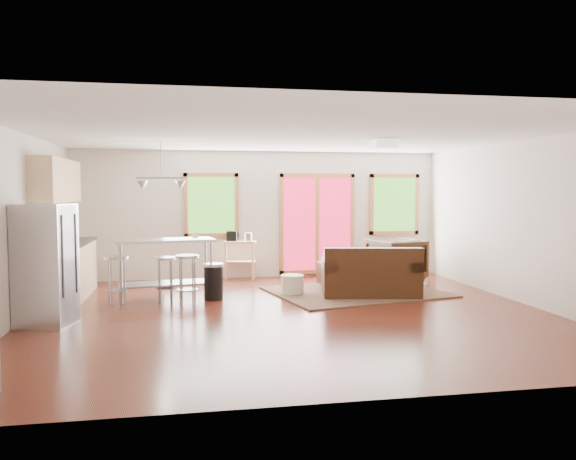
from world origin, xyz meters
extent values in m
cube|color=#3D150C|center=(0.00, 0.00, -0.01)|extent=(7.50, 7.00, 0.02)
cube|color=white|center=(0.00, 0.00, 2.61)|extent=(7.50, 7.00, 0.02)
cube|color=beige|center=(0.00, 3.51, 1.30)|extent=(7.50, 0.02, 2.60)
cube|color=beige|center=(-3.76, 0.00, 1.30)|extent=(0.02, 7.00, 2.60)
cube|color=beige|center=(3.76, 0.00, 1.30)|extent=(0.02, 7.00, 2.60)
cube|color=beige|center=(0.00, -3.51, 1.30)|extent=(7.50, 0.02, 2.60)
cube|color=#275216|center=(-1.00, 3.46, 1.50)|extent=(0.94, 0.02, 1.14)
cube|color=#AD6C3C|center=(-1.00, 3.46, 2.11)|extent=(1.10, 0.05, 0.08)
cube|color=#AD6C3C|center=(-1.00, 3.46, 0.89)|extent=(1.10, 0.05, 0.08)
cube|color=#AD6C3C|center=(-1.51, 3.46, 1.50)|extent=(0.08, 0.05, 1.30)
cube|color=#AD6C3C|center=(-0.49, 3.46, 1.50)|extent=(0.08, 0.05, 1.30)
cube|color=#A91634|center=(1.20, 3.46, 1.10)|extent=(1.44, 0.02, 1.94)
cube|color=#AD6C3C|center=(1.20, 3.46, 2.11)|extent=(1.60, 0.05, 0.08)
cube|color=#AD6C3C|center=(1.20, 3.46, 0.09)|extent=(1.60, 0.05, 0.08)
cube|color=#AD6C3C|center=(0.44, 3.46, 1.10)|extent=(0.08, 0.05, 2.10)
cube|color=#AD6C3C|center=(1.96, 3.46, 1.10)|extent=(0.08, 0.05, 2.10)
cube|color=#AD6C3C|center=(1.20, 3.46, 1.10)|extent=(0.08, 0.05, 1.94)
cube|color=#275216|center=(2.90, 3.46, 1.50)|extent=(0.94, 0.02, 1.14)
cube|color=#AD6C3C|center=(2.90, 3.46, 2.11)|extent=(1.10, 0.05, 0.08)
cube|color=#AD6C3C|center=(2.90, 3.46, 0.89)|extent=(1.10, 0.05, 0.08)
cube|color=#AD6C3C|center=(2.39, 3.46, 1.50)|extent=(0.08, 0.05, 1.30)
cube|color=#AD6C3C|center=(3.41, 3.46, 1.50)|extent=(0.08, 0.05, 1.30)
cube|color=#455734|center=(1.43, 1.41, 0.01)|extent=(3.26, 2.76, 0.03)
cube|color=black|center=(1.56, 1.09, 0.23)|extent=(1.75, 1.18, 0.45)
cube|color=black|center=(1.50, 0.74, 0.66)|extent=(1.62, 0.49, 0.41)
cube|color=black|center=(0.87, 1.21, 0.54)|extent=(0.37, 0.94, 0.17)
cube|color=black|center=(2.25, 0.96, 0.54)|extent=(0.37, 0.94, 0.17)
cube|color=black|center=(1.22, 1.20, 0.52)|extent=(0.76, 0.70, 0.13)
cube|color=black|center=(1.92, 1.08, 0.52)|extent=(0.76, 0.70, 0.13)
cube|color=#3D2014|center=(1.76, 1.72, 0.37)|extent=(1.10, 0.85, 0.04)
cube|color=#3D2014|center=(1.44, 1.40, 0.18)|extent=(0.07, 0.07, 0.35)
cube|color=#3D2014|center=(2.22, 1.64, 0.18)|extent=(0.07, 0.07, 0.35)
cube|color=#3D2014|center=(1.31, 1.81, 0.18)|extent=(0.07, 0.07, 0.35)
cube|color=#3D2014|center=(2.09, 2.05, 0.18)|extent=(0.07, 0.07, 0.35)
imported|color=black|center=(2.57, 2.50, 0.47)|extent=(1.11, 1.07, 0.93)
cube|color=black|center=(1.31, 2.20, 0.22)|extent=(0.70, 0.70, 0.43)
cylinder|color=beige|center=(0.28, 1.40, 0.17)|extent=(0.50, 0.50, 0.35)
imported|color=silver|center=(1.93, 1.70, 0.50)|extent=(0.27, 0.28, 0.20)
sphere|color=#CA002F|center=(1.95, 1.74, 0.67)|extent=(0.10, 0.10, 0.08)
sphere|color=#CA002F|center=(1.91, 1.67, 0.69)|extent=(0.10, 0.10, 0.08)
sphere|color=#CA002F|center=(1.91, 1.74, 0.71)|extent=(0.10, 0.10, 0.08)
imported|color=maroon|center=(2.30, 1.90, 0.54)|extent=(0.20, 0.11, 0.28)
cube|color=#DAAF7E|center=(-3.45, 1.70, 0.45)|extent=(0.60, 2.20, 0.90)
cube|color=black|center=(-3.45, 1.70, 0.92)|extent=(0.64, 2.24, 0.04)
cube|color=#DAAF7E|center=(-3.57, 1.70, 1.95)|extent=(0.36, 2.20, 0.70)
cylinder|color=#B7BABC|center=(-3.45, 1.20, 1.03)|extent=(0.12, 0.12, 0.18)
cube|color=black|center=(-3.45, 2.10, 1.04)|extent=(0.22, 0.18, 0.20)
cube|color=#B7BABC|center=(-3.35, -0.13, 0.81)|extent=(0.78, 0.76, 1.62)
cube|color=gray|center=(-3.04, -0.20, 0.81)|extent=(0.16, 0.58, 1.58)
cylinder|color=gray|center=(-3.07, -0.40, 0.94)|extent=(0.03, 0.03, 1.08)
cylinder|color=gray|center=(-2.98, -0.01, 0.94)|extent=(0.03, 0.03, 1.08)
cube|color=#B7BABC|center=(-1.85, 1.40, 0.98)|extent=(1.65, 0.87, 0.04)
cube|color=gray|center=(-1.85, 1.40, 0.26)|extent=(1.54, 0.77, 0.03)
cylinder|color=gray|center=(-2.52, 1.05, 0.48)|extent=(0.05, 0.05, 0.96)
cylinder|color=gray|center=(-1.11, 1.27, 0.48)|extent=(0.05, 0.05, 0.96)
cylinder|color=gray|center=(-2.60, 1.53, 0.48)|extent=(0.05, 0.05, 0.96)
cylinder|color=gray|center=(-1.19, 1.75, 0.48)|extent=(0.05, 0.05, 0.96)
imported|color=white|center=(-1.35, 1.71, 1.01)|extent=(0.13, 0.12, 0.11)
cylinder|color=#B7BABC|center=(-2.59, 1.04, 0.75)|extent=(0.46, 0.46, 0.04)
cylinder|color=gray|center=(-2.52, 1.16, 0.37)|extent=(0.03, 0.03, 0.73)
cylinder|color=gray|center=(-2.71, 1.10, 0.37)|extent=(0.03, 0.03, 0.73)
cylinder|color=gray|center=(-2.65, 0.92, 0.37)|extent=(0.03, 0.03, 0.73)
cylinder|color=gray|center=(-2.46, 0.98, 0.37)|extent=(0.03, 0.03, 0.73)
cylinder|color=gray|center=(-2.59, 1.04, 0.24)|extent=(0.42, 0.42, 0.02)
cylinder|color=#B7BABC|center=(-1.85, 1.20, 0.70)|extent=(0.39, 0.39, 0.04)
cylinder|color=gray|center=(-1.77, 1.31, 0.34)|extent=(0.03, 0.03, 0.68)
cylinder|color=gray|center=(-1.95, 1.28, 0.34)|extent=(0.03, 0.03, 0.68)
cylinder|color=gray|center=(-1.93, 1.10, 0.34)|extent=(0.03, 0.03, 0.68)
cylinder|color=gray|center=(-1.74, 1.12, 0.34)|extent=(0.03, 0.03, 0.68)
cylinder|color=gray|center=(-1.85, 1.20, 0.22)|extent=(0.35, 0.35, 0.02)
cylinder|color=#B7BABC|center=(-1.50, 0.88, 0.76)|extent=(0.42, 0.42, 0.04)
cylinder|color=gray|center=(-1.41, 0.99, 0.37)|extent=(0.03, 0.03, 0.74)
cylinder|color=gray|center=(-1.61, 0.97, 0.37)|extent=(0.03, 0.03, 0.74)
cylinder|color=gray|center=(-1.58, 0.77, 0.37)|extent=(0.03, 0.03, 0.74)
cylinder|color=gray|center=(-1.39, 0.80, 0.37)|extent=(0.03, 0.03, 0.74)
cylinder|color=gray|center=(-1.50, 0.88, 0.24)|extent=(0.38, 0.38, 0.02)
cylinder|color=black|center=(-1.07, 1.23, 0.28)|extent=(0.34, 0.34, 0.56)
cylinder|color=#B7BABC|center=(-1.07, 1.23, 0.58)|extent=(0.35, 0.35, 0.05)
cube|color=#DAAF7E|center=(-0.43, 3.31, 0.76)|extent=(0.72, 0.54, 0.04)
cube|color=#DAAF7E|center=(-0.43, 3.31, 0.37)|extent=(0.67, 0.51, 0.03)
cube|color=#DAAF7E|center=(-0.74, 3.21, 0.38)|extent=(0.04, 0.04, 0.77)
cube|color=#DAAF7E|center=(-0.20, 3.09, 0.38)|extent=(0.04, 0.04, 0.77)
cube|color=#DAAF7E|center=(-0.66, 3.53, 0.38)|extent=(0.04, 0.04, 0.77)
cube|color=#DAAF7E|center=(-0.13, 3.41, 0.38)|extent=(0.04, 0.04, 0.77)
cube|color=black|center=(-0.59, 3.35, 0.88)|extent=(0.24, 0.22, 0.20)
cylinder|color=#B7BABC|center=(-0.27, 3.28, 0.86)|extent=(0.18, 0.18, 0.16)
cube|color=white|center=(1.60, 0.60, 2.53)|extent=(0.35, 0.35, 0.12)
cylinder|color=gray|center=(-1.90, 1.50, 2.30)|extent=(0.02, 0.02, 0.60)
cube|color=gray|center=(-1.90, 1.50, 2.00)|extent=(0.80, 0.04, 0.03)
cone|color=#B7BABC|center=(-2.20, 1.50, 1.88)|extent=(0.18, 0.18, 0.14)
cone|color=#B7BABC|center=(-1.60, 1.50, 1.88)|extent=(0.18, 0.18, 0.14)
camera|label=1|loc=(-1.51, -7.98, 1.79)|focal=35.00mm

